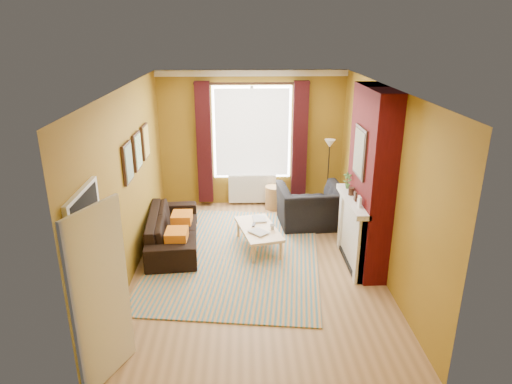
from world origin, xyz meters
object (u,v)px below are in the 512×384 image
coffee_table (258,230)px  floor_lamp (329,155)px  armchair (311,207)px  sofa (173,229)px  wicker_stool (275,197)px

coffee_table → floor_lamp: bearing=36.4°
armchair → floor_lamp: floor_lamp is taller
armchair → floor_lamp: (0.47, 0.87, 0.78)m
sofa → coffee_table: bearing=-101.7°
sofa → armchair: armchair is taller
coffee_table → wicker_stool: size_ratio=2.56×
sofa → armchair: 2.61m
coffee_table → wicker_stool: wicker_stool is taller
coffee_table → sofa: bearing=159.9°
sofa → coffee_table: (1.47, -0.17, 0.04)m
floor_lamp → wicker_stool: bearing=177.9°
armchair → coffee_table: armchair is taller
coffee_table → floor_lamp: 2.47m
armchair → floor_lamp: size_ratio=0.81×
floor_lamp → coffee_table: bearing=-130.0°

